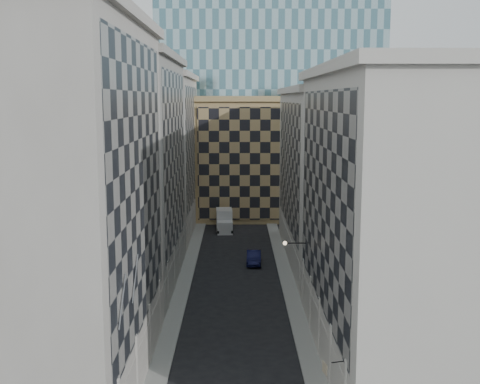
{
  "coord_description": "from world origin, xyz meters",
  "views": [
    {
      "loc": [
        0.06,
        -26.09,
        18.44
      ],
      "look_at": [
        0.29,
        12.83,
        12.37
      ],
      "focal_mm": 45.0,
      "sensor_mm": 36.0,
      "label": 1
    }
  ],
  "objects": [
    {
      "name": "sidewalk_west",
      "position": [
        -5.25,
        30.0,
        0.07
      ],
      "size": [
        1.5,
        100.0,
        0.15
      ],
      "primitive_type": "cube",
      "color": "gray",
      "rests_on": "ground"
    },
    {
      "name": "sidewalk_east",
      "position": [
        5.25,
        30.0,
        0.07
      ],
      "size": [
        1.5,
        100.0,
        0.15
      ],
      "primitive_type": "cube",
      "color": "gray",
      "rests_on": "ground"
    },
    {
      "name": "bldg_left_a",
      "position": [
        -10.88,
        11.0,
        11.82
      ],
      "size": [
        10.8,
        22.8,
        23.7
      ],
      "color": "#A49C93",
      "rests_on": "ground"
    },
    {
      "name": "bldg_left_b",
      "position": [
        -10.88,
        33.0,
        11.32
      ],
      "size": [
        10.8,
        22.8,
        22.7
      ],
      "color": "gray",
      "rests_on": "ground"
    },
    {
      "name": "bldg_left_c",
      "position": [
        -10.88,
        55.0,
        10.83
      ],
      "size": [
        10.8,
        22.8,
        21.7
      ],
      "color": "#A49C93",
      "rests_on": "ground"
    },
    {
      "name": "bldg_right_a",
      "position": [
        10.88,
        15.0,
        10.32
      ],
      "size": [
        10.8,
        26.8,
        20.7
      ],
      "color": "beige",
      "rests_on": "ground"
    },
    {
      "name": "bldg_right_b",
      "position": [
        10.89,
        42.0,
        9.85
      ],
      "size": [
        10.8,
        28.8,
        19.7
      ],
      "color": "beige",
      "rests_on": "ground"
    },
    {
      "name": "tan_block",
      "position": [
        2.0,
        67.9,
        9.44
      ],
      "size": [
        16.8,
        14.8,
        18.8
      ],
      "color": "tan",
      "rests_on": "ground"
    },
    {
      "name": "church_tower",
      "position": [
        0.0,
        82.0,
        26.95
      ],
      "size": [
        7.2,
        7.2,
        51.5
      ],
      "color": "#2A2721",
      "rests_on": "ground"
    },
    {
      "name": "flagpoles_left",
      "position": [
        -5.9,
        6.0,
        8.0
      ],
      "size": [
        0.1,
        6.33,
        2.33
      ],
      "color": "gray",
      "rests_on": "ground"
    },
    {
      "name": "bracket_lamp",
      "position": [
        4.38,
        24.0,
        6.2
      ],
      "size": [
        1.98,
        0.36,
        0.36
      ],
      "color": "black",
      "rests_on": "ground"
    },
    {
      "name": "box_truck",
      "position": [
        -1.66,
        56.8,
        1.29
      ],
      "size": [
        2.48,
        5.51,
        2.96
      ],
      "rotation": [
        0.0,
        0.0,
        0.05
      ],
      "color": "silver",
      "rests_on": "ground"
    },
    {
      "name": "dark_car",
      "position": [
        1.99,
        39.62,
        0.75
      ],
      "size": [
        1.73,
        4.6,
        1.5
      ],
      "primitive_type": "imported",
      "rotation": [
        0.0,
        0.0,
        -0.03
      ],
      "color": "#0E1035",
      "rests_on": "ground"
    },
    {
      "name": "shop_sign",
      "position": [
        4.98,
        4.98,
        3.84
      ],
      "size": [
        1.15,
        0.62,
        0.7
      ],
      "rotation": [
        0.0,
        0.0,
        0.23
      ],
      "color": "black",
      "rests_on": "ground"
    }
  ]
}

